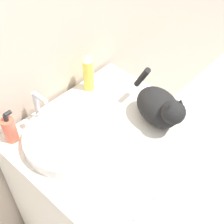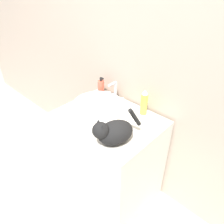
# 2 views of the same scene
# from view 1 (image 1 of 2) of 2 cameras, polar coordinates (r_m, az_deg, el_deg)

# --- Properties ---
(wall_back) EXTENTS (6.00, 0.05, 2.50)m
(wall_back) POSITION_cam_1_polar(r_m,az_deg,el_deg) (1.42, -13.13, 15.39)
(wall_back) COLOR #C6B29E
(wall_back) RESTS_ON ground_plane
(vanity_cabinet) EXTENTS (0.79, 0.61, 0.85)m
(vanity_cabinet) POSITION_cam_1_polar(r_m,az_deg,el_deg) (1.79, -1.85, -11.99)
(vanity_cabinet) COLOR silver
(vanity_cabinet) RESTS_ON ground_plane
(sink_basin) EXTENTS (0.40, 0.40, 0.05)m
(sink_basin) POSITION_cam_1_polar(r_m,az_deg,el_deg) (1.38, -7.81, -4.66)
(sink_basin) COLOR white
(sink_basin) RESTS_ON vanity_cabinet
(faucet) EXTENTS (0.19, 0.10, 0.17)m
(faucet) POSITION_cam_1_polar(r_m,az_deg,el_deg) (1.47, -13.33, 0.74)
(faucet) COLOR silver
(faucet) RESTS_ON vanity_cabinet
(cat) EXTENTS (0.24, 0.36, 0.22)m
(cat) POSITION_cam_1_polar(r_m,az_deg,el_deg) (1.43, 8.81, 0.89)
(cat) COLOR black
(cat) RESTS_ON vanity_cabinet
(soap_bottle) EXTENTS (0.06, 0.06, 0.16)m
(soap_bottle) POSITION_cam_1_polar(r_m,az_deg,el_deg) (1.42, -18.19, -3.02)
(soap_bottle) COLOR #EF6047
(soap_bottle) RESTS_ON vanity_cabinet
(spray_bottle) EXTENTS (0.05, 0.05, 0.21)m
(spray_bottle) POSITION_cam_1_polar(r_m,az_deg,el_deg) (1.58, -4.34, 7.17)
(spray_bottle) COLOR #EADB4C
(spray_bottle) RESTS_ON vanity_cabinet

